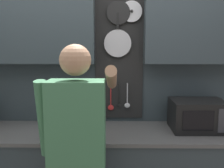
# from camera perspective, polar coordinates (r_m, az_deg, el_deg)

# --- Properties ---
(back_wall_unit) EXTENTS (3.12, 0.20, 2.44)m
(back_wall_unit) POSITION_cam_1_polar(r_m,az_deg,el_deg) (2.40, -0.85, 5.23)
(back_wall_unit) COLOR #2D383D
(back_wall_unit) RESTS_ON ground_plane
(microwave) EXTENTS (0.47, 0.35, 0.27)m
(microwave) POSITION_cam_1_polar(r_m,az_deg,el_deg) (2.37, 18.99, -6.73)
(microwave) COLOR black
(microwave) RESTS_ON base_cabinet_counter
(utensil_crock) EXTENTS (0.10, 0.10, 0.35)m
(utensil_crock) POSITION_cam_1_polar(r_m,az_deg,el_deg) (2.29, -6.58, -7.99)
(utensil_crock) COLOR white
(utensil_crock) RESTS_ON base_cabinet_counter
(person) EXTENTS (0.54, 0.65, 1.68)m
(person) POSITION_cam_1_polar(r_m,az_deg,el_deg) (1.77, -7.92, -13.49)
(person) COLOR #383842
(person) RESTS_ON ground_plane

